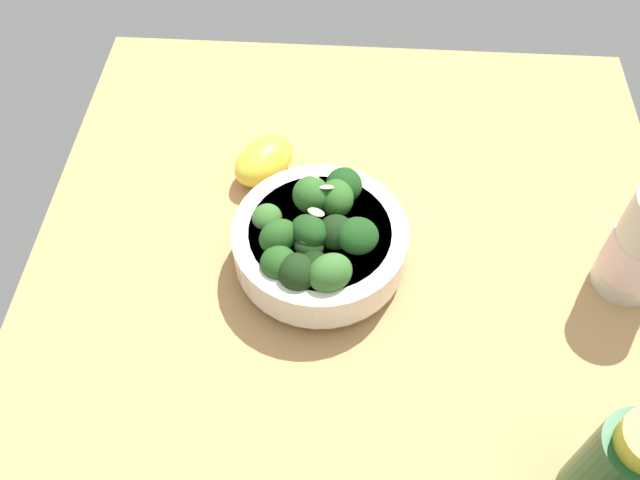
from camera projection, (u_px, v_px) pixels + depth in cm
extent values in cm
cube|color=tan|center=(355.00, 259.00, 74.67)|extent=(71.28, 71.28, 3.06)
cylinder|color=silver|center=(320.00, 258.00, 71.98)|extent=(10.02, 10.02, 1.43)
cylinder|color=silver|center=(320.00, 242.00, 69.69)|extent=(18.22, 18.22, 4.28)
cylinder|color=beige|center=(320.00, 232.00, 68.29)|extent=(14.69, 14.69, 0.80)
cylinder|color=#589D47|center=(352.00, 246.00, 67.43)|extent=(2.09, 2.10, 1.44)
ellipsoid|color=#194216|center=(353.00, 236.00, 66.02)|extent=(6.01, 6.36, 5.27)
cylinder|color=#3C7A32|center=(280.00, 274.00, 66.79)|extent=(1.78, 2.02, 1.74)
ellipsoid|color=#23511C|center=(279.00, 264.00, 65.34)|extent=(4.74, 4.79, 4.35)
cylinder|color=#589D47|center=(330.00, 283.00, 65.35)|extent=(1.94, 2.10, 1.39)
ellipsoid|color=#386B2B|center=(330.00, 273.00, 63.98)|extent=(5.85, 6.24, 4.85)
cylinder|color=#589D47|center=(335.00, 242.00, 68.02)|extent=(1.47, 1.42, 1.20)
ellipsoid|color=black|center=(335.00, 232.00, 66.74)|extent=(5.04, 5.29, 5.37)
cylinder|color=#2F662B|center=(298.00, 281.00, 65.66)|extent=(1.44, 1.53, 1.43)
ellipsoid|color=black|center=(297.00, 272.00, 64.39)|extent=(5.93, 5.77, 4.48)
cylinder|color=#4A8F3C|center=(268.00, 226.00, 69.99)|extent=(1.48, 1.49, 1.04)
ellipsoid|color=#386B2B|center=(267.00, 218.00, 68.89)|extent=(4.86, 4.65, 3.21)
cylinder|color=#3C7A32|center=(309.00, 254.00, 66.98)|extent=(1.35, 1.37, 1.32)
ellipsoid|color=black|center=(309.00, 246.00, 65.94)|extent=(2.86, 3.41, 2.30)
cylinder|color=#4A8F3C|center=(336.00, 210.00, 71.22)|extent=(2.11, 2.19, 1.83)
ellipsoid|color=#2D6023|center=(336.00, 198.00, 69.64)|extent=(4.84, 4.56, 4.49)
cylinder|color=#3C7A32|center=(279.00, 248.00, 68.10)|extent=(2.00, 1.96, 2.03)
ellipsoid|color=#23511C|center=(278.00, 237.00, 66.54)|extent=(5.89, 5.67, 5.15)
cylinder|color=#3C7A32|center=(343.00, 196.00, 72.63)|extent=(1.69, 1.67, 1.71)
ellipsoid|color=#194216|center=(344.00, 186.00, 71.24)|extent=(4.51, 4.34, 3.90)
cylinder|color=#2F662B|center=(314.00, 274.00, 65.80)|extent=(1.66, 1.50, 1.30)
ellipsoid|color=black|center=(314.00, 266.00, 64.67)|extent=(4.79, 4.69, 2.83)
cylinder|color=#3C7A32|center=(311.00, 205.00, 70.52)|extent=(1.87, 1.86, 1.31)
ellipsoid|color=#2D6023|center=(311.00, 195.00, 69.21)|extent=(5.86, 5.50, 4.88)
cylinder|color=#589D47|center=(309.00, 241.00, 67.70)|extent=(2.11, 1.88, 1.66)
ellipsoid|color=#194216|center=(309.00, 231.00, 66.29)|extent=(6.17, 5.32, 4.73)
ellipsoid|color=#DBBC84|center=(327.00, 187.00, 68.03)|extent=(1.64, 2.08, 1.16)
ellipsoid|color=#DBBC84|center=(311.00, 180.00, 68.65)|extent=(1.53, 2.04, 0.95)
ellipsoid|color=#DBBC84|center=(321.00, 267.00, 63.40)|extent=(1.24, 1.89, 0.85)
ellipsoid|color=#DBBC84|center=(303.00, 237.00, 65.19)|extent=(1.98, 2.01, 0.80)
ellipsoid|color=#DBBC84|center=(316.00, 212.00, 66.26)|extent=(1.54, 2.04, 0.40)
ellipsoid|color=yellow|center=(264.00, 160.00, 78.29)|extent=(9.76, 9.20, 4.71)
cylinder|color=#194723|center=(615.00, 472.00, 53.19)|extent=(6.06, 6.06, 11.97)
cylinder|color=silver|center=(639.00, 254.00, 66.97)|extent=(6.62, 6.62, 5.10)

